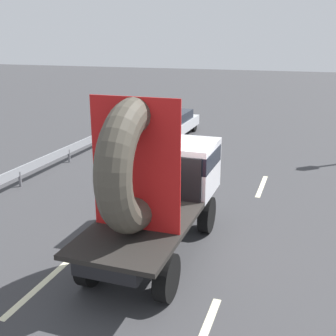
{
  "coord_description": "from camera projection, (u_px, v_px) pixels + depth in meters",
  "views": [
    {
      "loc": [
        3.18,
        -9.08,
        5.01
      ],
      "look_at": [
        -0.07,
        0.35,
        1.91
      ],
      "focal_mm": 45.08,
      "sensor_mm": 36.0,
      "label": 1
    }
  ],
  "objects": [
    {
      "name": "guardrail",
      "position": [
        88.0,
        141.0,
        18.98
      ],
      "size": [
        0.1,
        12.78,
        0.71
      ],
      "color": "gray",
      "rests_on": "ground_plane"
    },
    {
      "name": "lane_dash_right_far",
      "position": [
        262.0,
        186.0,
        14.83
      ],
      "size": [
        0.16,
        2.32,
        0.01
      ],
      "primitive_type": "cube",
      "rotation": [
        0.0,
        0.0,
        1.57
      ],
      "color": "beige",
      "rests_on": "ground_plane"
    },
    {
      "name": "flatbed_truck",
      "position": [
        158.0,
        178.0,
        9.82
      ],
      "size": [
        2.02,
        5.14,
        3.93
      ],
      "color": "black",
      "rests_on": "ground_plane"
    },
    {
      "name": "ground_plane",
      "position": [
        166.0,
        244.0,
        10.68
      ],
      "size": [
        120.0,
        120.0,
        0.0
      ],
      "primitive_type": "plane",
      "color": "#38383A"
    },
    {
      "name": "distant_sedan",
      "position": [
        174.0,
        122.0,
        22.36
      ],
      "size": [
        1.69,
        3.95,
        1.29
      ],
      "color": "black",
      "rests_on": "ground_plane"
    },
    {
      "name": "lane_dash_left_far",
      "position": [
        163.0,
        177.0,
        15.81
      ],
      "size": [
        0.16,
        2.92,
        0.01
      ],
      "primitive_type": "cube",
      "rotation": [
        0.0,
        0.0,
        1.57
      ],
      "color": "beige",
      "rests_on": "ground_plane"
    },
    {
      "name": "lane_dash_left_near",
      "position": [
        40.0,
        286.0,
        8.88
      ],
      "size": [
        0.16,
        2.42,
        0.01
      ],
      "primitive_type": "cube",
      "rotation": [
        0.0,
        0.0,
        1.57
      ],
      "color": "beige",
      "rests_on": "ground_plane"
    },
    {
      "name": "lane_dash_right_near",
      "position": [
        205.0,
        332.0,
        7.49
      ],
      "size": [
        0.16,
        2.08,
        0.01
      ],
      "primitive_type": "cube",
      "rotation": [
        0.0,
        0.0,
        1.57
      ],
      "color": "beige",
      "rests_on": "ground_plane"
    }
  ]
}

